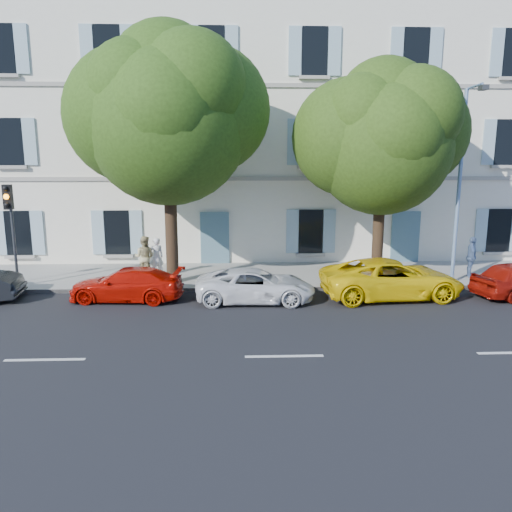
{
  "coord_description": "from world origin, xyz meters",
  "views": [
    {
      "loc": [
        -1.16,
        -15.87,
        5.0
      ],
      "look_at": [
        -0.49,
        2.0,
        1.4
      ],
      "focal_mm": 35.0,
      "sensor_mm": 36.0,
      "label": 1
    }
  ],
  "objects_px": {
    "car_white_coupe": "(256,285)",
    "traffic_light": "(10,214)",
    "pedestrian_b": "(144,257)",
    "tree_right": "(382,146)",
    "car_yellow_supercar": "(391,279)",
    "pedestrian_c": "(472,257)",
    "street_lamp": "(462,175)",
    "tree_left": "(168,124)",
    "pedestrian_a": "(156,257)",
    "car_red_coupe": "(127,284)"
  },
  "relations": [
    {
      "from": "car_white_coupe",
      "to": "traffic_light",
      "type": "bearing_deg",
      "value": 81.07
    },
    {
      "from": "car_yellow_supercar",
      "to": "traffic_light",
      "type": "bearing_deg",
      "value": 79.94
    },
    {
      "from": "car_white_coupe",
      "to": "tree_right",
      "type": "height_order",
      "value": "tree_right"
    },
    {
      "from": "tree_left",
      "to": "traffic_light",
      "type": "bearing_deg",
      "value": -174.56
    },
    {
      "from": "car_yellow_supercar",
      "to": "tree_right",
      "type": "bearing_deg",
      "value": -5.38
    },
    {
      "from": "car_red_coupe",
      "to": "car_white_coupe",
      "type": "bearing_deg",
      "value": 91.23
    },
    {
      "from": "car_red_coupe",
      "to": "traffic_light",
      "type": "bearing_deg",
      "value": -101.79
    },
    {
      "from": "pedestrian_a",
      "to": "tree_left",
      "type": "bearing_deg",
      "value": 101.13
    },
    {
      "from": "pedestrian_c",
      "to": "car_white_coupe",
      "type": "bearing_deg",
      "value": 120.26
    },
    {
      "from": "pedestrian_a",
      "to": "pedestrian_c",
      "type": "xyz_separation_m",
      "value": [
        12.77,
        -0.54,
        0.03
      ]
    },
    {
      "from": "street_lamp",
      "to": "pedestrian_a",
      "type": "relative_size",
      "value": 4.52
    },
    {
      "from": "car_red_coupe",
      "to": "car_white_coupe",
      "type": "height_order",
      "value": "same"
    },
    {
      "from": "car_red_coupe",
      "to": "traffic_light",
      "type": "height_order",
      "value": "traffic_light"
    },
    {
      "from": "pedestrian_a",
      "to": "pedestrian_b",
      "type": "distance_m",
      "value": 0.49
    },
    {
      "from": "tree_left",
      "to": "pedestrian_a",
      "type": "distance_m",
      "value": 5.33
    },
    {
      "from": "car_red_coupe",
      "to": "pedestrian_b",
      "type": "distance_m",
      "value": 2.68
    },
    {
      "from": "tree_right",
      "to": "car_yellow_supercar",
      "type": "bearing_deg",
      "value": -90.98
    },
    {
      "from": "car_red_coupe",
      "to": "tree_left",
      "type": "distance_m",
      "value": 6.05
    },
    {
      "from": "tree_right",
      "to": "street_lamp",
      "type": "xyz_separation_m",
      "value": [
        2.84,
        -0.69,
        -1.1
      ]
    },
    {
      "from": "traffic_light",
      "to": "street_lamp",
      "type": "bearing_deg",
      "value": 0.03
    },
    {
      "from": "pedestrian_a",
      "to": "traffic_light",
      "type": "bearing_deg",
      "value": -11.09
    },
    {
      "from": "tree_right",
      "to": "pedestrian_b",
      "type": "height_order",
      "value": "tree_right"
    },
    {
      "from": "pedestrian_c",
      "to": "traffic_light",
      "type": "bearing_deg",
      "value": 106.76
    },
    {
      "from": "car_yellow_supercar",
      "to": "pedestrian_b",
      "type": "xyz_separation_m",
      "value": [
        -9.23,
        2.65,
        0.31
      ]
    },
    {
      "from": "street_lamp",
      "to": "car_yellow_supercar",
      "type": "bearing_deg",
      "value": -154.45
    },
    {
      "from": "pedestrian_b",
      "to": "pedestrian_c",
      "type": "distance_m",
      "value": 13.22
    },
    {
      "from": "car_red_coupe",
      "to": "pedestrian_b",
      "type": "height_order",
      "value": "pedestrian_b"
    },
    {
      "from": "tree_right",
      "to": "traffic_light",
      "type": "xyz_separation_m",
      "value": [
        -13.82,
        -0.7,
        -2.45
      ]
    },
    {
      "from": "car_red_coupe",
      "to": "street_lamp",
      "type": "relative_size",
      "value": 0.54
    },
    {
      "from": "pedestrian_a",
      "to": "pedestrian_c",
      "type": "relative_size",
      "value": 0.97
    },
    {
      "from": "tree_left",
      "to": "pedestrian_c",
      "type": "height_order",
      "value": "tree_left"
    },
    {
      "from": "car_white_coupe",
      "to": "street_lamp",
      "type": "xyz_separation_m",
      "value": [
        7.75,
        1.69,
        3.71
      ]
    },
    {
      "from": "tree_left",
      "to": "tree_right",
      "type": "height_order",
      "value": "tree_left"
    },
    {
      "from": "car_white_coupe",
      "to": "car_yellow_supercar",
      "type": "relative_size",
      "value": 0.82
    },
    {
      "from": "traffic_light",
      "to": "car_red_coupe",
      "type": "bearing_deg",
      "value": -17.12
    },
    {
      "from": "traffic_light",
      "to": "pedestrian_c",
      "type": "bearing_deg",
      "value": 3.1
    },
    {
      "from": "car_white_coupe",
      "to": "pedestrian_b",
      "type": "xyz_separation_m",
      "value": [
        -4.36,
        2.96,
        0.43
      ]
    },
    {
      "from": "car_red_coupe",
      "to": "tree_right",
      "type": "relative_size",
      "value": 0.49
    },
    {
      "from": "car_white_coupe",
      "to": "tree_right",
      "type": "xyz_separation_m",
      "value": [
        4.91,
        2.38,
        4.8
      ]
    },
    {
      "from": "tree_right",
      "to": "pedestrian_b",
      "type": "relative_size",
      "value": 4.75
    },
    {
      "from": "car_white_coupe",
      "to": "tree_left",
      "type": "bearing_deg",
      "value": 56.45
    },
    {
      "from": "car_white_coupe",
      "to": "tree_left",
      "type": "xyz_separation_m",
      "value": [
        -3.15,
        2.23,
        5.57
      ]
    },
    {
      "from": "car_white_coupe",
      "to": "pedestrian_a",
      "type": "relative_size",
      "value": 2.56
    },
    {
      "from": "pedestrian_b",
      "to": "tree_right",
      "type": "bearing_deg",
      "value": -172.84
    },
    {
      "from": "car_red_coupe",
      "to": "pedestrian_a",
      "type": "bearing_deg",
      "value": 173.24
    },
    {
      "from": "tree_left",
      "to": "pedestrian_c",
      "type": "bearing_deg",
      "value": 1.97
    },
    {
      "from": "car_white_coupe",
      "to": "tree_left",
      "type": "height_order",
      "value": "tree_left"
    },
    {
      "from": "car_red_coupe",
      "to": "tree_right",
      "type": "height_order",
      "value": "tree_right"
    },
    {
      "from": "car_white_coupe",
      "to": "pedestrian_a",
      "type": "distance_m",
      "value": 5.06
    },
    {
      "from": "car_red_coupe",
      "to": "pedestrian_a",
      "type": "distance_m",
      "value": 2.94
    }
  ]
}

